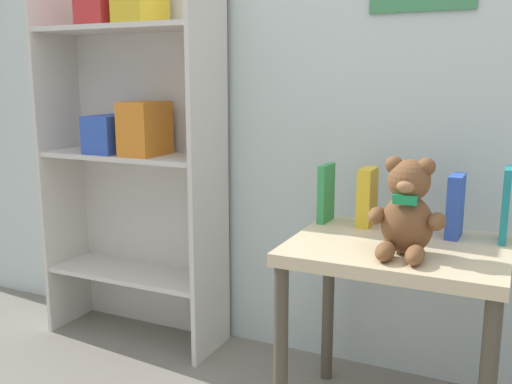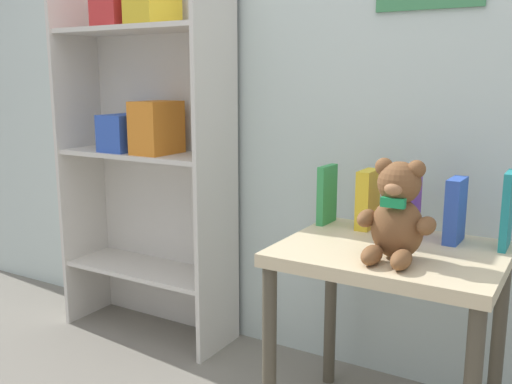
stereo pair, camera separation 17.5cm
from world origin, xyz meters
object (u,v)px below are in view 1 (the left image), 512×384
object	(u,v)px
book_standing_green	(326,193)
book_standing_purple	(410,201)
book_standing_yellow	(367,197)
bookshelf_side	(135,131)
book_standing_teal	(506,205)
book_standing_blue	(455,206)
display_table	(396,275)
teddy_bear	(407,211)

from	to	relation	value
book_standing_green	book_standing_purple	size ratio (longest dim) A/B	1.01
book_standing_yellow	bookshelf_side	bearing A→B (deg)	175.42
bookshelf_side	book_standing_green	world-z (taller)	bookshelf_side
book_standing_purple	book_standing_teal	bearing A→B (deg)	-1.28
book_standing_blue	display_table	bearing A→B (deg)	-131.31
bookshelf_side	teddy_bear	size ratio (longest dim) A/B	5.73
teddy_bear	book_standing_purple	distance (m)	0.26
bookshelf_side	book_standing_purple	size ratio (longest dim) A/B	8.03
teddy_bear	book_standing_yellow	xyz separation A→B (m)	(-0.17, 0.26, -0.03)
book_standing_yellow	book_standing_purple	xyz separation A→B (m)	(0.13, -0.01, 0.00)
book_standing_purple	bookshelf_side	bearing A→B (deg)	175.26
book_standing_green	book_standing_blue	bearing A→B (deg)	-0.17
book_standing_yellow	display_table	bearing A→B (deg)	-50.89
book_standing_green	book_standing_yellow	size ratio (longest dim) A/B	1.03
book_standing_teal	book_standing_blue	bearing A→B (deg)	-175.60
display_table	book_standing_purple	xyz separation A→B (m)	(0.00, 0.16, 0.18)
display_table	book_standing_yellow	size ratio (longest dim) A/B	3.25
book_standing_green	book_standing_blue	world-z (taller)	book_standing_green
book_standing_teal	display_table	bearing A→B (deg)	-150.51
display_table	book_standing_blue	world-z (taller)	book_standing_blue
book_standing_yellow	teddy_bear	bearing A→B (deg)	-56.58
book_standing_blue	book_standing_teal	bearing A→B (deg)	6.75
display_table	teddy_bear	bearing A→B (deg)	-68.79
display_table	book_standing_green	bearing A→B (deg)	149.16
teddy_bear	book_standing_teal	world-z (taller)	teddy_bear
book_standing_blue	book_standing_teal	xyz separation A→B (m)	(0.13, 0.01, 0.01)
display_table	bookshelf_side	bearing A→B (deg)	167.06
bookshelf_side	book_standing_yellow	xyz separation A→B (m)	(0.94, -0.08, -0.16)
teddy_bear	book_standing_yellow	bearing A→B (deg)	123.04
teddy_bear	book_standing_teal	bearing A→B (deg)	47.61
display_table	book_standing_teal	distance (m)	0.36
teddy_bear	book_standing_yellow	world-z (taller)	teddy_bear
bookshelf_side	book_standing_blue	bearing A→B (deg)	-4.96
bookshelf_side	book_standing_yellow	bearing A→B (deg)	-4.96
bookshelf_side	teddy_bear	xyz separation A→B (m)	(1.11, -0.34, -0.14)
bookshelf_side	teddy_bear	world-z (taller)	bookshelf_side
teddy_bear	book_standing_green	xyz separation A→B (m)	(-0.30, 0.25, -0.02)
display_table	teddy_bear	xyz separation A→B (m)	(0.04, -0.10, 0.21)
book_standing_purple	book_standing_teal	xyz separation A→B (m)	(0.26, -0.01, 0.01)
book_standing_yellow	book_standing_purple	distance (m)	0.13
book_standing_green	book_standing_yellow	world-z (taller)	book_standing_green
bookshelf_side	book_standing_yellow	distance (m)	0.96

